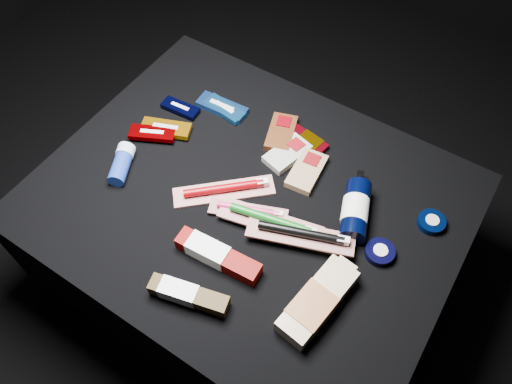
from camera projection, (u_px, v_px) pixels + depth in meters
The scene contains 22 objects.
ground at pixel (250, 270), 1.52m from camera, with size 3.00×3.00×0.00m, color black.
cloth_table at pixel (249, 238), 1.35m from camera, with size 0.98×0.78×0.40m, color black.
luna_bar_0 at pixel (222, 107), 1.34m from camera, with size 0.14×0.06×0.02m.
luna_bar_1 at pixel (225, 109), 1.33m from camera, with size 0.12×0.06×0.02m.
luna_bar_2 at pixel (180, 108), 1.33m from camera, with size 0.11×0.05×0.01m.
luna_bar_3 at pixel (166, 128), 1.29m from camera, with size 0.14×0.09×0.02m.
luna_bar_4 at pixel (152, 133), 1.28m from camera, with size 0.12×0.09×0.02m.
clif_bar_0 at pixel (282, 132), 1.29m from camera, with size 0.10×0.13×0.02m.
clif_bar_1 at pixel (289, 153), 1.25m from camera, with size 0.09×0.13×0.02m.
clif_bar_2 at pixel (307, 170), 1.22m from camera, with size 0.08×0.13×0.02m.
power_bar at pixel (305, 139), 1.28m from camera, with size 0.14×0.07×0.02m.
lotion_bottle at pixel (356, 210), 1.13m from camera, with size 0.11×0.19×0.06m.
cream_tin_upper at pixel (431, 222), 1.14m from camera, with size 0.06×0.06×0.02m.
cream_tin_lower at pixel (380, 252), 1.09m from camera, with size 0.07×0.07×0.02m.
bodywash_bottle at pixel (316, 302), 1.02m from camera, with size 0.10×0.21×0.04m.
deodorant_stick at pixel (122, 164), 1.22m from camera, with size 0.09×0.11×0.04m.
toothbrush_pack_0 at pixel (225, 190), 1.19m from camera, with size 0.22×0.21×0.03m.
toothbrush_pack_1 at pixel (249, 211), 1.15m from camera, with size 0.19×0.11×0.02m.
toothbrush_pack_2 at pixel (272, 221), 1.12m from camera, with size 0.25×0.11×0.03m.
toothbrush_pack_3 at pixel (302, 234), 1.09m from camera, with size 0.24×0.14×0.03m.
toothpaste_carton_red at pixel (215, 254), 1.08m from camera, with size 0.20×0.06×0.04m.
toothpaste_carton_green at pixel (185, 294), 1.03m from camera, with size 0.17×0.08×0.03m.
Camera 1 is at (0.37, -0.54, 1.39)m, focal length 35.00 mm.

